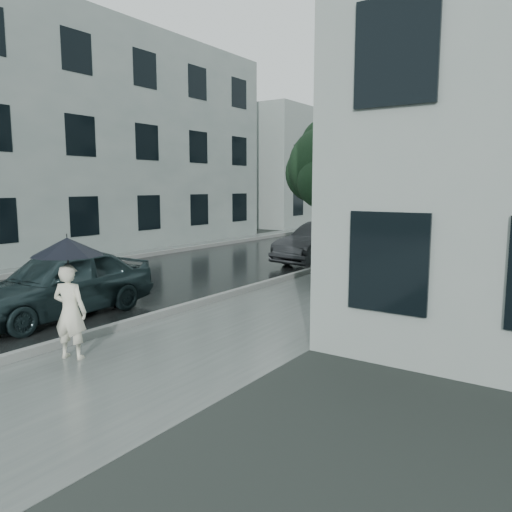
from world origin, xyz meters
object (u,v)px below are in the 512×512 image
Objects in this scene: pedestrian at (70,312)px; car_near at (60,283)px; car_far at (323,243)px; street_tree at (330,165)px; lamp_post at (342,180)px.

pedestrian is 2.87m from car_near.
car_far is at bearing -103.72° from pedestrian.
car_near is (-2.78, -6.98, -2.62)m from street_tree.
pedestrian reaches higher than car_far.
car_far is at bearing 82.80° from car_near.
lamp_post reaches higher than street_tree.
pedestrian is 0.30× the size of lamp_post.
street_tree is 7.96m from car_near.
car_far is (1.18, 9.84, 0.02)m from car_near.
car_near is 0.94× the size of car_far.
lamp_post is at bearing 107.18° from street_tree.
pedestrian is at bearing -71.54° from lamp_post.
street_tree is at bearing 67.92° from car_near.
street_tree reaches higher than car_far.
street_tree is (0.33, 8.48, 2.56)m from pedestrian.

